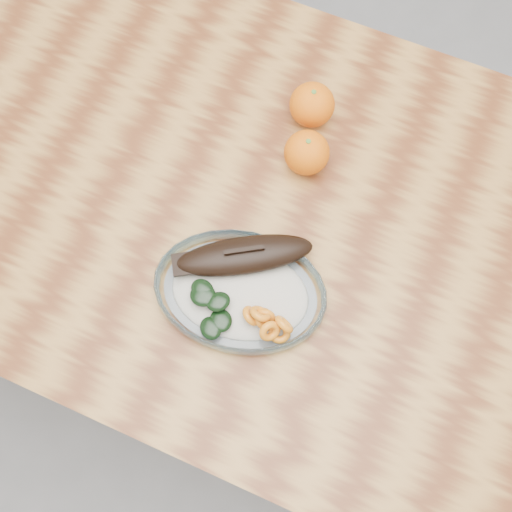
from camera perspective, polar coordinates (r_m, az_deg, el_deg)
name	(u,v)px	position (r m, az deg, el deg)	size (l,w,h in m)	color
ground	(249,317)	(1.74, -0.65, -5.48)	(3.00, 3.00, 0.00)	slate
dining_table	(245,224)	(1.12, -1.01, 2.88)	(1.20, 0.80, 0.75)	brown
plated_meal	(240,290)	(0.96, -1.41, -3.01)	(0.55, 0.55, 0.08)	white
orange_left	(312,105)	(1.08, 5.00, 13.25)	(0.07, 0.07, 0.07)	#EC5204
orange_right	(307,153)	(1.03, 4.53, 9.15)	(0.07, 0.07, 0.07)	#EC5204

